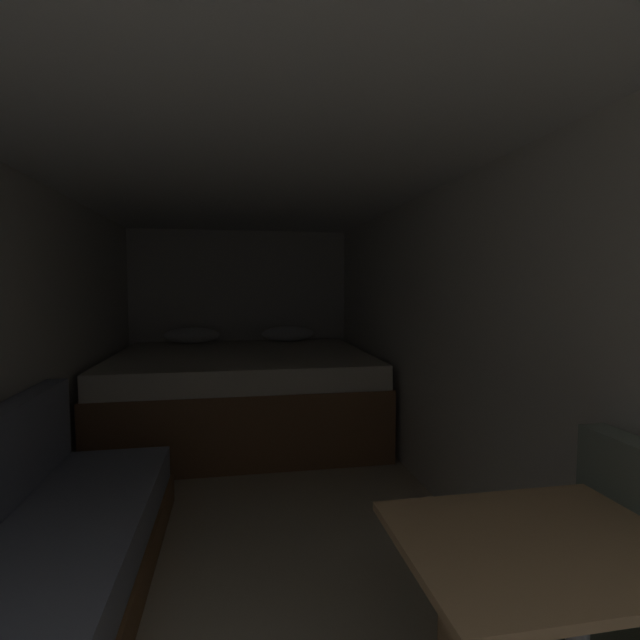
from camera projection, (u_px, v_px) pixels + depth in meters
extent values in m
plane|color=beige|center=(249.00, 525.00, 2.72)|extent=(7.48, 7.48, 0.00)
cube|color=silver|center=(240.00, 319.00, 5.36)|extent=(2.51, 0.05, 2.00)
cube|color=silver|center=(6.00, 359.00, 2.43)|extent=(0.05, 5.48, 2.00)
cube|color=silver|center=(451.00, 348.00, 2.87)|extent=(0.05, 5.48, 2.00)
cube|color=white|center=(245.00, 168.00, 2.57)|extent=(2.51, 5.48, 0.05)
cube|color=brown|center=(243.00, 403.00, 4.37)|extent=(2.29, 1.96, 0.58)
cube|color=beige|center=(242.00, 362.00, 4.35)|extent=(2.25, 1.92, 0.19)
ellipsoid|color=white|center=(192.00, 335.00, 5.01)|extent=(0.58, 0.29, 0.17)
ellipsoid|color=white|center=(288.00, 334.00, 5.20)|extent=(0.58, 0.29, 0.17)
cube|color=#8C93A8|center=(12.00, 614.00, 1.60)|extent=(0.68, 2.72, 0.19)
cube|color=tan|center=(540.00, 545.00, 1.19)|extent=(0.71, 0.56, 0.02)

